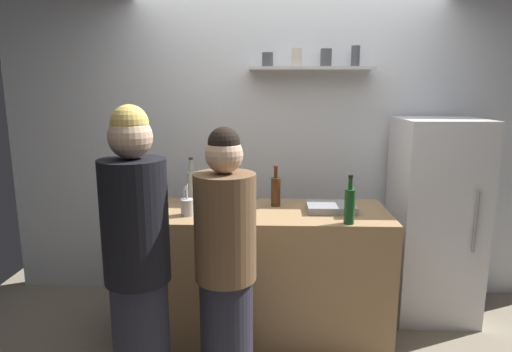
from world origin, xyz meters
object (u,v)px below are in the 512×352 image
at_px(wine_bottle_pale_glass, 192,185).
at_px(water_bottle_plastic, 153,199).
at_px(baking_pan, 331,208).
at_px(wine_bottle_dark_glass, 132,197).
at_px(wine_bottle_green_glass, 349,205).
at_px(utensil_holder, 188,207).
at_px(person_blonde, 138,272).
at_px(refrigerator, 434,219).
at_px(person_brown_jacket, 226,273).
at_px(wine_bottle_amber_glass, 276,191).

xyz_separation_m(wine_bottle_pale_glass, water_bottle_plastic, (-0.22, -0.30, -0.03)).
bearing_deg(baking_pan, wine_bottle_dark_glass, -176.10).
xyz_separation_m(wine_bottle_green_glass, water_bottle_plastic, (-1.33, 0.23, -0.03)).
bearing_deg(utensil_holder, person_blonde, -99.39).
height_order(wine_bottle_green_glass, wine_bottle_dark_glass, wine_bottle_green_glass).
bearing_deg(wine_bottle_green_glass, refrigerator, 38.97).
bearing_deg(baking_pan, refrigerator, 22.04).
xyz_separation_m(refrigerator, water_bottle_plastic, (-2.11, -0.40, 0.25)).
xyz_separation_m(person_brown_jacket, person_blonde, (-0.44, -0.16, 0.07)).
xyz_separation_m(refrigerator, wine_bottle_dark_glass, (-2.24, -0.44, 0.27)).
bearing_deg(wine_bottle_amber_glass, wine_bottle_green_glass, -41.82).
distance_m(utensil_holder, water_bottle_plastic, 0.27).
xyz_separation_m(wine_bottle_green_glass, person_brown_jacket, (-0.75, -0.44, -0.28)).
relative_size(refrigerator, baking_pan, 4.61).
relative_size(utensil_holder, water_bottle_plastic, 1.04).
bearing_deg(person_blonde, utensil_holder, 74.34).
bearing_deg(wine_bottle_dark_glass, wine_bottle_green_glass, -7.46).
height_order(wine_bottle_dark_glass, wine_bottle_amber_glass, wine_bottle_dark_glass).
distance_m(wine_bottle_green_glass, water_bottle_plastic, 1.35).
height_order(wine_bottle_amber_glass, person_brown_jacket, person_brown_jacket).
bearing_deg(water_bottle_plastic, wine_bottle_pale_glass, 53.35).
bearing_deg(water_bottle_plastic, baking_pan, 2.47).
distance_m(wine_bottle_green_glass, wine_bottle_pale_glass, 1.23).
bearing_deg(wine_bottle_amber_glass, water_bottle_plastic, -167.92).
xyz_separation_m(wine_bottle_amber_glass, wine_bottle_pale_glass, (-0.64, 0.11, 0.01)).
xyz_separation_m(utensil_holder, wine_bottle_amber_glass, (0.60, 0.26, 0.06)).
height_order(wine_bottle_green_glass, person_brown_jacket, person_brown_jacket).
height_order(refrigerator, utensil_holder, refrigerator).
distance_m(wine_bottle_green_glass, person_brown_jacket, 0.91).
relative_size(water_bottle_plastic, person_blonde, 0.12).
bearing_deg(person_blonde, wine_bottle_dark_glass, 102.43).
bearing_deg(water_bottle_plastic, refrigerator, 10.75).
bearing_deg(baking_pan, person_blonde, -141.72).
height_order(baking_pan, wine_bottle_amber_glass, wine_bottle_amber_glass).
bearing_deg(person_brown_jacket, water_bottle_plastic, 156.28).
xyz_separation_m(refrigerator, person_blonde, (-1.97, -1.23, 0.07)).
xyz_separation_m(utensil_holder, person_blonde, (-0.13, -0.76, -0.14)).
distance_m(water_bottle_plastic, person_blonde, 0.86).
distance_m(refrigerator, wine_bottle_green_glass, 1.04).
relative_size(wine_bottle_pale_glass, water_bottle_plastic, 1.62).
xyz_separation_m(baking_pan, wine_bottle_pale_glass, (-1.03, 0.24, 0.10)).
height_order(wine_bottle_pale_glass, person_blonde, person_blonde).
relative_size(water_bottle_plastic, person_brown_jacket, 0.13).
bearing_deg(wine_bottle_amber_glass, wine_bottle_pale_glass, 169.93).
distance_m(wine_bottle_dark_glass, person_blonde, 0.86).
distance_m(wine_bottle_amber_glass, person_blonde, 1.26).
bearing_deg(water_bottle_plastic, person_brown_jacket, -49.18).
bearing_deg(wine_bottle_amber_glass, person_brown_jacket, -108.45).
distance_m(wine_bottle_pale_glass, person_brown_jacket, 1.07).
xyz_separation_m(refrigerator, baking_pan, (-0.86, -0.35, 0.18)).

